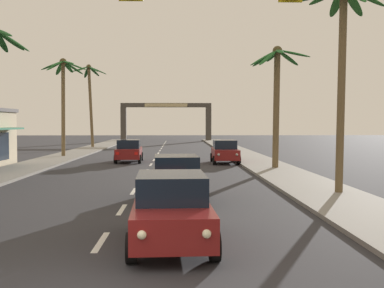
{
  "coord_description": "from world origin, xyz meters",
  "views": [
    {
      "loc": [
        1.86,
        -7.74,
        2.88
      ],
      "look_at": [
        2.35,
        8.0,
        2.2
      ],
      "focal_mm": 44.51,
      "sensor_mm": 36.0,
      "label": 1
    }
  ],
  "objects_px": {
    "traffic_signal_mast": "(230,0)",
    "palm_left_farthest": "(90,90)",
    "palm_right_third": "(277,82)",
    "sedan_parked_nearest_kerb": "(225,151)",
    "town_gateway_arch": "(166,116)",
    "palm_right_second": "(342,34)",
    "sedan_lead_at_stop_bar": "(171,209)",
    "sedan_third_in_queue": "(176,178)",
    "sedan_oncoming_far": "(129,151)",
    "palm_left_third": "(63,84)"
  },
  "relations": [
    {
      "from": "sedan_lead_at_stop_bar",
      "to": "palm_right_third",
      "type": "xyz_separation_m",
      "value": [
        6.33,
        18.22,
        4.59
      ]
    },
    {
      "from": "traffic_signal_mast",
      "to": "sedan_oncoming_far",
      "type": "height_order",
      "value": "traffic_signal_mast"
    },
    {
      "from": "palm_left_farthest",
      "to": "palm_right_third",
      "type": "xyz_separation_m",
      "value": [
        16.46,
        -26.95,
        -1.42
      ]
    },
    {
      "from": "palm_right_second",
      "to": "sedan_lead_at_stop_bar",
      "type": "bearing_deg",
      "value": -131.51
    },
    {
      "from": "palm_left_third",
      "to": "palm_left_farthest",
      "type": "height_order",
      "value": "palm_left_farthest"
    },
    {
      "from": "sedan_parked_nearest_kerb",
      "to": "palm_left_farthest",
      "type": "distance_m",
      "value": 26.49
    },
    {
      "from": "traffic_signal_mast",
      "to": "sedan_oncoming_far",
      "type": "bearing_deg",
      "value": 99.38
    },
    {
      "from": "traffic_signal_mast",
      "to": "palm_right_third",
      "type": "bearing_deg",
      "value": 76.03
    },
    {
      "from": "sedan_lead_at_stop_bar",
      "to": "sedan_third_in_queue",
      "type": "xyz_separation_m",
      "value": [
        0.11,
        6.48,
        0.0
      ]
    },
    {
      "from": "sedan_parked_nearest_kerb",
      "to": "town_gateway_arch",
      "type": "bearing_deg",
      "value": 96.86
    },
    {
      "from": "traffic_signal_mast",
      "to": "sedan_lead_at_stop_bar",
      "type": "height_order",
      "value": "traffic_signal_mast"
    },
    {
      "from": "palm_left_farthest",
      "to": "palm_right_third",
      "type": "relative_size",
      "value": 1.28
    },
    {
      "from": "town_gateway_arch",
      "to": "sedan_oncoming_far",
      "type": "bearing_deg",
      "value": -92.33
    },
    {
      "from": "sedan_parked_nearest_kerb",
      "to": "palm_left_farthest",
      "type": "height_order",
      "value": "palm_left_farthest"
    },
    {
      "from": "sedan_oncoming_far",
      "to": "palm_left_third",
      "type": "relative_size",
      "value": 0.53
    },
    {
      "from": "palm_right_third",
      "to": "town_gateway_arch",
      "type": "height_order",
      "value": "palm_right_third"
    },
    {
      "from": "sedan_lead_at_stop_bar",
      "to": "sedan_parked_nearest_kerb",
      "type": "xyz_separation_m",
      "value": [
        3.61,
        23.33,
        0.0
      ]
    },
    {
      "from": "palm_left_farthest",
      "to": "town_gateway_arch",
      "type": "bearing_deg",
      "value": 69.47
    },
    {
      "from": "sedan_parked_nearest_kerb",
      "to": "town_gateway_arch",
      "type": "relative_size",
      "value": 0.3
    },
    {
      "from": "traffic_signal_mast",
      "to": "palm_left_farthest",
      "type": "distance_m",
      "value": 49.48
    },
    {
      "from": "sedan_oncoming_far",
      "to": "town_gateway_arch",
      "type": "bearing_deg",
      "value": 87.67
    },
    {
      "from": "sedan_lead_at_stop_bar",
      "to": "palm_right_third",
      "type": "height_order",
      "value": "palm_right_third"
    },
    {
      "from": "traffic_signal_mast",
      "to": "palm_left_third",
      "type": "relative_size",
      "value": 1.34
    },
    {
      "from": "palm_left_farthest",
      "to": "sedan_third_in_queue",
      "type": "bearing_deg",
      "value": -75.19
    },
    {
      "from": "sedan_parked_nearest_kerb",
      "to": "sedan_oncoming_far",
      "type": "bearing_deg",
      "value": 171.35
    },
    {
      "from": "traffic_signal_mast",
      "to": "sedan_third_in_queue",
      "type": "relative_size",
      "value": 2.49
    },
    {
      "from": "traffic_signal_mast",
      "to": "town_gateway_arch",
      "type": "xyz_separation_m",
      "value": [
        -2.77,
        70.62,
        -0.88
      ]
    },
    {
      "from": "sedan_oncoming_far",
      "to": "palm_right_second",
      "type": "xyz_separation_m",
      "value": [
        10.13,
        -16.89,
        5.55
      ]
    },
    {
      "from": "traffic_signal_mast",
      "to": "palm_right_third",
      "type": "distance_m",
      "value": 21.87
    },
    {
      "from": "traffic_signal_mast",
      "to": "palm_left_farthest",
      "type": "height_order",
      "value": "palm_left_farthest"
    },
    {
      "from": "town_gateway_arch",
      "to": "sedan_parked_nearest_kerb",
      "type": "bearing_deg",
      "value": -83.14
    },
    {
      "from": "palm_right_third",
      "to": "sedan_lead_at_stop_bar",
      "type": "bearing_deg",
      "value": -109.16
    },
    {
      "from": "sedan_third_in_queue",
      "to": "palm_right_third",
      "type": "relative_size",
      "value": 0.59
    },
    {
      "from": "sedan_lead_at_stop_bar",
      "to": "palm_right_second",
      "type": "relative_size",
      "value": 0.53
    },
    {
      "from": "sedan_third_in_queue",
      "to": "sedan_oncoming_far",
      "type": "xyz_separation_m",
      "value": [
        -3.58,
        17.93,
        0.0
      ]
    },
    {
      "from": "sedan_lead_at_stop_bar",
      "to": "palm_left_third",
      "type": "xyz_separation_m",
      "value": [
        -9.48,
        29.44,
        5.38
      ]
    },
    {
      "from": "sedan_parked_nearest_kerb",
      "to": "sedan_lead_at_stop_bar",
      "type": "bearing_deg",
      "value": -98.79
    },
    {
      "from": "traffic_signal_mast",
      "to": "palm_right_third",
      "type": "xyz_separation_m",
      "value": [
        5.28,
        21.22,
        0.45
      ]
    },
    {
      "from": "sedan_oncoming_far",
      "to": "town_gateway_arch",
      "type": "height_order",
      "value": "town_gateway_arch"
    },
    {
      "from": "traffic_signal_mast",
      "to": "palm_left_farthest",
      "type": "bearing_deg",
      "value": 103.07
    },
    {
      "from": "sedan_lead_at_stop_bar",
      "to": "palm_right_third",
      "type": "distance_m",
      "value": 19.82
    },
    {
      "from": "palm_right_second",
      "to": "sedan_oncoming_far",
      "type": "bearing_deg",
      "value": 120.95
    },
    {
      "from": "sedan_parked_nearest_kerb",
      "to": "palm_right_second",
      "type": "distance_m",
      "value": 17.03
    },
    {
      "from": "palm_right_third",
      "to": "palm_left_third",
      "type": "bearing_deg",
      "value": 144.63
    },
    {
      "from": "traffic_signal_mast",
      "to": "sedan_third_in_queue",
      "type": "xyz_separation_m",
      "value": [
        -0.95,
        9.48,
        -4.14
      ]
    },
    {
      "from": "palm_left_farthest",
      "to": "palm_right_second",
      "type": "height_order",
      "value": "palm_left_farthest"
    },
    {
      "from": "traffic_signal_mast",
      "to": "sedan_third_in_queue",
      "type": "distance_m",
      "value": 10.39
    },
    {
      "from": "sedan_parked_nearest_kerb",
      "to": "palm_left_farthest",
      "type": "xyz_separation_m",
      "value": [
        -13.73,
        21.84,
        6.01
      ]
    },
    {
      "from": "sedan_lead_at_stop_bar",
      "to": "sedan_oncoming_far",
      "type": "xyz_separation_m",
      "value": [
        -3.47,
        24.41,
        0.0
      ]
    },
    {
      "from": "sedan_lead_at_stop_bar",
      "to": "sedan_third_in_queue",
      "type": "distance_m",
      "value": 6.48
    }
  ]
}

